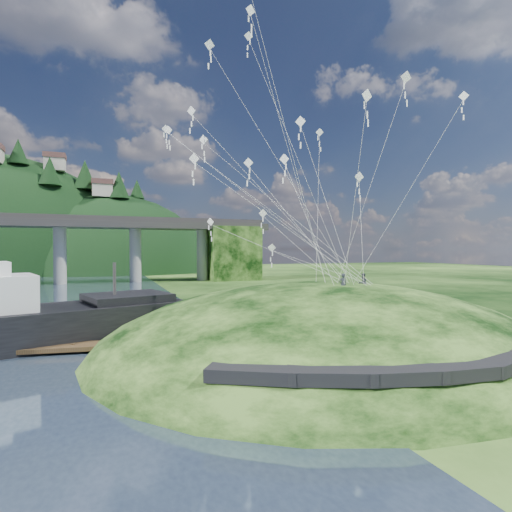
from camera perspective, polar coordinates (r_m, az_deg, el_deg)
name	(u,v)px	position (r m, az deg, el deg)	size (l,w,h in m)	color
ground	(231,366)	(26.88, -3.53, -15.36)	(320.00, 320.00, 0.00)	black
grass_hill	(323,367)	(32.20, 9.57, -15.38)	(36.00, 32.00, 13.00)	black
footpath	(438,362)	(21.93, 24.52, -13.58)	(22.29, 5.84, 0.83)	black
bridge	(6,239)	(96.55, -32.12, 2.11)	(160.00, 11.00, 15.00)	#2D2B2B
work_barge	(20,320)	(35.79, -30.66, -7.82)	(25.63, 13.44, 8.66)	black
wooden_dock	(73,347)	(32.80, -24.64, -11.71)	(13.05, 3.91, 0.92)	#3A2817
kite_flyers	(356,273)	(31.19, 14.08, -2.41)	(3.25, 1.64, 1.76)	#282D36
kite_swarm	(266,130)	(33.96, 1.50, 17.54)	(19.44, 15.78, 21.12)	white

